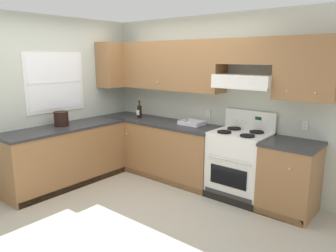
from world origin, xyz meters
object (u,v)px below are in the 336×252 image
(stove, at_px, (239,164))
(bowl, at_px, (192,123))
(wine_bottle, at_px, (139,110))
(bucket, at_px, (61,118))

(stove, bearing_deg, bowl, 174.70)
(wine_bottle, distance_m, bowl, 1.05)
(wine_bottle, distance_m, bucket, 1.31)
(stove, xyz_separation_m, wine_bottle, (-1.90, -0.02, 0.56))
(bucket, bearing_deg, bowl, 42.01)
(bowl, bearing_deg, bucket, -137.99)
(stove, xyz_separation_m, bucket, (-2.34, -1.25, 0.55))
(bucket, bearing_deg, stove, 28.10)
(bowl, distance_m, bucket, 1.99)
(stove, distance_m, wine_bottle, 1.98)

